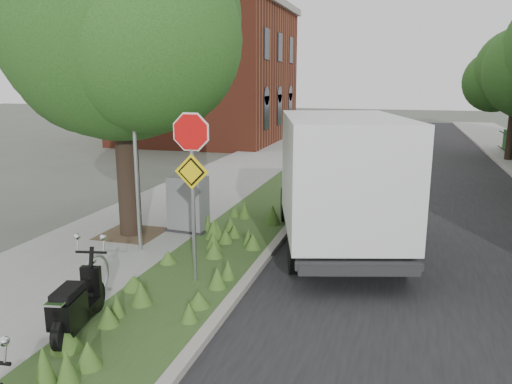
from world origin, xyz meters
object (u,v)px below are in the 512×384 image
at_px(utility_cabinet, 188,205).
at_px(sign_assembly, 192,163).
at_px(box_truck, 338,176).
at_px(scooter_near, 74,311).

bearing_deg(utility_cabinet, sign_assembly, -64.36).
height_order(sign_assembly, box_truck, sign_assembly).
bearing_deg(scooter_near, box_truck, 59.60).
xyz_separation_m(sign_assembly, box_truck, (2.22, 2.89, -0.64)).
xyz_separation_m(sign_assembly, utility_cabinet, (-1.40, 2.92, -1.56)).
relative_size(scooter_near, utility_cabinet, 1.23).
bearing_deg(box_truck, utility_cabinet, 179.57).
bearing_deg(sign_assembly, box_truck, 52.44).
relative_size(box_truck, utility_cabinet, 4.53).
relative_size(scooter_near, box_truck, 0.27).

